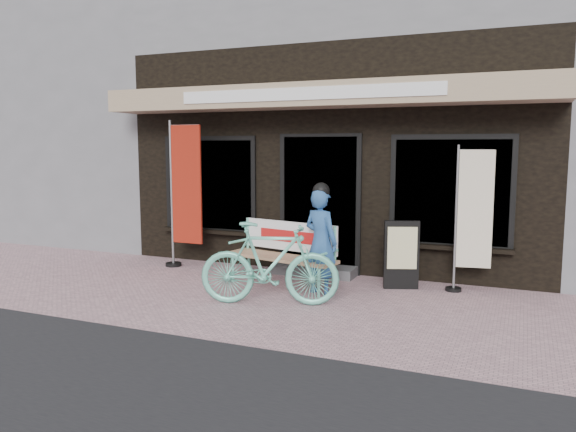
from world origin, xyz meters
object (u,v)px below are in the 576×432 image
at_px(bicycle, 269,264).
at_px(menu_stand, 401,254).
at_px(nobori_red, 184,192).
at_px(person, 321,240).
at_px(nobori_cream, 472,217).
at_px(bench, 285,249).

height_order(bicycle, menu_stand, bicycle).
bearing_deg(nobori_red, menu_stand, 0.07).
bearing_deg(nobori_red, person, -14.70).
xyz_separation_m(bicycle, nobori_cream, (2.28, 1.65, 0.51)).
bearing_deg(person, nobori_cream, 46.78).
relative_size(nobori_red, nobori_cream, 1.20).
bearing_deg(bicycle, nobori_cream, -71.20).
bearing_deg(nobori_cream, bicycle, -153.76).
height_order(nobori_red, nobori_cream, nobori_red).
distance_m(bench, nobori_cream, 2.63).
bearing_deg(bicycle, nobori_red, 39.35).
xyz_separation_m(bench, nobori_red, (-2.01, 0.48, 0.71)).
height_order(nobori_cream, menu_stand, nobori_cream).
distance_m(bench, menu_stand, 1.65).
distance_m(bicycle, menu_stand, 2.00).
bearing_deg(nobori_red, nobori_cream, 2.69).
distance_m(person, nobori_cream, 2.08).
bearing_deg(bench, bicycle, -65.35).
xyz_separation_m(bench, person, (0.63, -0.24, 0.21)).
distance_m(nobori_cream, menu_stand, 1.08).
distance_m(nobori_red, menu_stand, 3.67).
height_order(bench, person, person).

